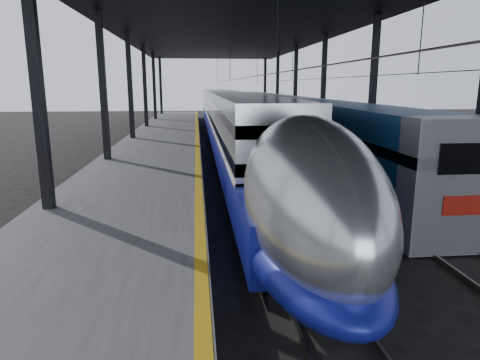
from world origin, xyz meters
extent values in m
plane|color=black|center=(0.00, 0.00, 0.00)|extent=(160.00, 160.00, 0.00)
cube|color=#4C4C4F|center=(-3.50, 20.00, 0.50)|extent=(6.00, 80.00, 1.00)
cube|color=gold|center=(-0.70, 20.00, 1.00)|extent=(0.30, 80.00, 0.01)
cube|color=slate|center=(1.28, 20.00, 0.08)|extent=(0.08, 80.00, 0.16)
cube|color=slate|center=(2.72, 20.00, 0.08)|extent=(0.08, 80.00, 0.16)
cube|color=slate|center=(6.28, 20.00, 0.08)|extent=(0.08, 80.00, 0.16)
cube|color=slate|center=(7.72, 20.00, 0.08)|extent=(0.08, 80.00, 0.16)
cube|color=black|center=(-5.80, 5.00, 4.50)|extent=(0.35, 0.35, 9.00)
cube|color=black|center=(-5.80, 15.00, 4.50)|extent=(0.35, 0.35, 9.00)
cube|color=black|center=(9.60, 15.00, 4.50)|extent=(0.35, 0.35, 9.00)
cube|color=black|center=(-5.80, 25.00, 4.50)|extent=(0.35, 0.35, 9.00)
cube|color=black|center=(9.60, 25.00, 4.50)|extent=(0.35, 0.35, 9.00)
cube|color=black|center=(-5.80, 35.00, 4.50)|extent=(0.35, 0.35, 9.00)
cube|color=black|center=(9.60, 35.00, 4.50)|extent=(0.35, 0.35, 9.00)
cube|color=black|center=(-5.80, 45.00, 4.50)|extent=(0.35, 0.35, 9.00)
cube|color=black|center=(9.60, 45.00, 4.50)|extent=(0.35, 0.35, 9.00)
cube|color=black|center=(-5.80, 55.00, 4.50)|extent=(0.35, 0.35, 9.00)
cube|color=black|center=(9.60, 55.00, 4.50)|extent=(0.35, 0.35, 9.00)
cube|color=black|center=(1.90, 20.00, 9.25)|extent=(18.00, 75.00, 0.45)
cylinder|color=slate|center=(2.00, 20.00, 5.50)|extent=(0.03, 74.00, 0.03)
cylinder|color=slate|center=(7.00, 20.00, 5.50)|extent=(0.03, 74.00, 0.03)
cube|color=#AFB1B6|center=(2.00, 32.10, 2.43)|extent=(3.06, 57.00, 4.22)
cube|color=navy|center=(2.00, 30.60, 1.11)|extent=(3.14, 62.00, 1.64)
cube|color=silver|center=(2.00, 32.10, 1.95)|extent=(3.17, 57.00, 0.11)
cube|color=black|center=(2.00, 32.10, 3.64)|extent=(3.10, 57.00, 0.44)
cube|color=black|center=(2.00, 32.10, 2.43)|extent=(3.10, 57.00, 0.44)
ellipsoid|color=#AFB1B6|center=(2.00, 0.60, 2.27)|extent=(3.06, 8.40, 4.22)
ellipsoid|color=navy|center=(2.00, 0.60, 1.06)|extent=(3.14, 8.40, 1.79)
ellipsoid|color=black|center=(2.00, -2.00, 3.11)|extent=(1.58, 2.20, 0.95)
cube|color=black|center=(2.00, 0.60, 0.20)|extent=(2.32, 2.60, 0.40)
cube|color=black|center=(2.00, 22.60, 0.20)|extent=(2.32, 2.60, 0.40)
cube|color=navy|center=(7.00, 10.70, 2.13)|extent=(2.99, 18.00, 4.05)
cube|color=#919499|center=(7.00, 2.30, 2.13)|extent=(3.04, 1.20, 4.11)
cube|color=black|center=(7.00, 1.68, 3.04)|extent=(1.81, 0.06, 0.91)
cube|color=#98150B|center=(7.00, 1.68, 1.65)|extent=(1.28, 0.06, 0.59)
cube|color=#919499|center=(7.00, 29.70, 2.13)|extent=(2.99, 18.00, 4.05)
cube|color=#919499|center=(7.00, 48.70, 2.13)|extent=(2.99, 18.00, 4.05)
cube|color=black|center=(7.00, 4.70, 0.18)|extent=(2.35, 2.40, 0.36)
cube|color=black|center=(7.00, 26.70, 0.18)|extent=(2.35, 2.40, 0.36)
camera|label=1|loc=(-0.73, -9.64, 5.09)|focal=32.00mm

